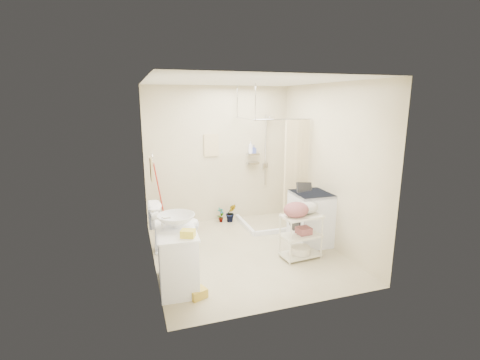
% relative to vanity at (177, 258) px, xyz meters
% --- Properties ---
extents(floor, '(3.20, 3.20, 0.00)m').
position_rel_vanity_xyz_m(floor, '(1.16, 0.70, -0.38)').
color(floor, '#BFB58F').
rests_on(floor, ground).
extents(ceiling, '(2.80, 3.20, 0.04)m').
position_rel_vanity_xyz_m(ceiling, '(1.16, 0.70, 2.22)').
color(ceiling, silver).
rests_on(ceiling, ground).
extents(wall_back, '(2.80, 0.04, 2.60)m').
position_rel_vanity_xyz_m(wall_back, '(1.16, 2.30, 0.92)').
color(wall_back, beige).
rests_on(wall_back, ground).
extents(wall_front, '(2.80, 0.04, 2.60)m').
position_rel_vanity_xyz_m(wall_front, '(1.16, -0.90, 0.92)').
color(wall_front, beige).
rests_on(wall_front, ground).
extents(wall_left, '(0.04, 3.20, 2.60)m').
position_rel_vanity_xyz_m(wall_left, '(-0.24, 0.70, 0.92)').
color(wall_left, beige).
rests_on(wall_left, ground).
extents(wall_right, '(0.04, 3.20, 2.60)m').
position_rel_vanity_xyz_m(wall_right, '(2.56, 0.70, 0.92)').
color(wall_right, beige).
rests_on(wall_right, ground).
extents(vanity, '(0.53, 0.89, 0.77)m').
position_rel_vanity_xyz_m(vanity, '(0.00, 0.00, 0.00)').
color(vanity, white).
rests_on(vanity, ground).
extents(sink, '(0.52, 0.52, 0.17)m').
position_rel_vanity_xyz_m(sink, '(0.02, 0.09, 0.47)').
color(sink, silver).
rests_on(sink, vanity).
extents(counter_basket, '(0.20, 0.18, 0.09)m').
position_rel_vanity_xyz_m(counter_basket, '(0.10, -0.29, 0.43)').
color(counter_basket, yellow).
rests_on(counter_basket, vanity).
extents(floor_basket, '(0.35, 0.32, 0.16)m').
position_rel_vanity_xyz_m(floor_basket, '(0.19, -0.36, -0.30)').
color(floor_basket, gold).
rests_on(floor_basket, ground).
extents(toilet, '(0.80, 0.49, 0.79)m').
position_rel_vanity_xyz_m(toilet, '(0.12, 1.13, 0.01)').
color(toilet, white).
rests_on(toilet, ground).
extents(mop, '(0.12, 0.12, 1.24)m').
position_rel_vanity_xyz_m(mop, '(-0.04, 2.20, 0.24)').
color(mop, red).
rests_on(mop, ground).
extents(potted_plant_a, '(0.19, 0.18, 0.29)m').
position_rel_vanity_xyz_m(potted_plant_a, '(1.14, 2.14, -0.24)').
color(potted_plant_a, '#973E22').
rests_on(potted_plant_a, ground).
extents(potted_plant_b, '(0.21, 0.18, 0.36)m').
position_rel_vanity_xyz_m(potted_plant_b, '(1.34, 2.10, -0.20)').
color(potted_plant_b, '#985231').
rests_on(potted_plant_b, ground).
extents(hanging_towel, '(0.28, 0.03, 0.42)m').
position_rel_vanity_xyz_m(hanging_towel, '(1.01, 2.28, 1.12)').
color(hanging_towel, beige).
rests_on(hanging_towel, wall_back).
extents(towel_ring, '(0.04, 0.22, 0.34)m').
position_rel_vanity_xyz_m(towel_ring, '(-0.22, 0.50, 1.09)').
color(towel_ring, '#D6BF83').
rests_on(towel_ring, wall_left).
extents(tp_holder, '(0.08, 0.12, 0.14)m').
position_rel_vanity_xyz_m(tp_holder, '(-0.20, 0.75, 0.34)').
color(tp_holder, white).
rests_on(tp_holder, wall_left).
extents(shower, '(1.10, 1.10, 2.10)m').
position_rel_vanity_xyz_m(shower, '(2.01, 1.75, 0.67)').
color(shower, silver).
rests_on(shower, ground).
extents(shampoo_bottle_a, '(0.11, 0.11, 0.23)m').
position_rel_vanity_xyz_m(shampoo_bottle_a, '(1.79, 2.24, 1.05)').
color(shampoo_bottle_a, white).
rests_on(shampoo_bottle_a, shower).
extents(shampoo_bottle_b, '(0.08, 0.08, 0.15)m').
position_rel_vanity_xyz_m(shampoo_bottle_b, '(1.85, 2.22, 1.01)').
color(shampoo_bottle_b, '#4857AE').
rests_on(shampoo_bottle_b, shower).
extents(washing_machine, '(0.61, 0.63, 0.87)m').
position_rel_vanity_xyz_m(washing_machine, '(2.30, 0.68, 0.05)').
color(washing_machine, silver).
rests_on(washing_machine, ground).
extents(laundry_rack, '(0.61, 0.40, 0.81)m').
position_rel_vanity_xyz_m(laundry_rack, '(1.88, 0.25, 0.02)').
color(laundry_rack, beige).
rests_on(laundry_rack, ground).
extents(ironing_board, '(0.31, 0.15, 1.07)m').
position_rel_vanity_xyz_m(ironing_board, '(2.19, 0.68, 0.15)').
color(ironing_board, black).
rests_on(ironing_board, ground).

